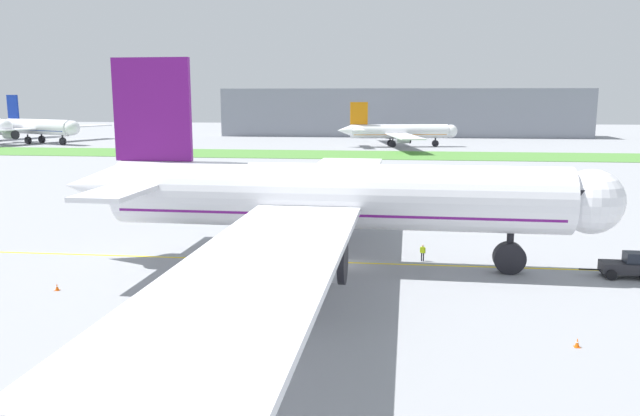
{
  "coord_description": "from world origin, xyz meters",
  "views": [
    {
      "loc": [
        4.05,
        -55.33,
        15.29
      ],
      "look_at": [
        -3.11,
        6.6,
        4.06
      ],
      "focal_mm": 34.99,
      "sensor_mm": 36.0,
      "label": 1
    }
  ],
  "objects_px": {
    "parked_airliner_far_right": "(398,132)",
    "pushback_tug": "(627,266)",
    "parked_airliner_far_centre": "(38,127)",
    "ground_crew_wingwalker_port": "(234,322)",
    "service_truck_baggage_loader": "(129,174)",
    "ground_crew_marshaller_front": "(136,322)",
    "airliner_foreground": "(329,198)",
    "ground_crew_wingwalker_starboard": "(423,251)",
    "traffic_cone_near_nose": "(57,287)",
    "traffic_cone_port_wing": "(577,343)"
  },
  "relations": [
    {
      "from": "parked_airliner_far_right",
      "to": "pushback_tug",
      "type": "bearing_deg",
      "value": -82.34
    },
    {
      "from": "parked_airliner_far_right",
      "to": "parked_airliner_far_centre",
      "type": "bearing_deg",
      "value": -179.96
    },
    {
      "from": "ground_crew_wingwalker_port",
      "to": "parked_airliner_far_right",
      "type": "relative_size",
      "value": 0.03
    },
    {
      "from": "service_truck_baggage_loader",
      "to": "parked_airliner_far_right",
      "type": "bearing_deg",
      "value": 60.53
    },
    {
      "from": "pushback_tug",
      "to": "ground_crew_marshaller_front",
      "type": "distance_m",
      "value": 40.24
    },
    {
      "from": "service_truck_baggage_loader",
      "to": "airliner_foreground",
      "type": "bearing_deg",
      "value": -51.29
    },
    {
      "from": "pushback_tug",
      "to": "service_truck_baggage_loader",
      "type": "distance_m",
      "value": 84.72
    },
    {
      "from": "pushback_tug",
      "to": "parked_airliner_far_centre",
      "type": "xyz_separation_m",
      "value": [
        -134.43,
        137.47,
        4.28
      ]
    },
    {
      "from": "parked_airliner_far_right",
      "to": "ground_crew_wingwalker_starboard",
      "type": "bearing_deg",
      "value": -89.36
    },
    {
      "from": "ground_crew_wingwalker_port",
      "to": "traffic_cone_near_nose",
      "type": "xyz_separation_m",
      "value": [
        -16.47,
        7.77,
        -0.69
      ]
    },
    {
      "from": "traffic_cone_near_nose",
      "to": "service_truck_baggage_loader",
      "type": "bearing_deg",
      "value": 108.48
    },
    {
      "from": "service_truck_baggage_loader",
      "to": "parked_airliner_far_right",
      "type": "xyz_separation_m",
      "value": [
        48.3,
        85.47,
        3.09
      ]
    },
    {
      "from": "ground_crew_wingwalker_starboard",
      "to": "ground_crew_wingwalker_port",
      "type": "bearing_deg",
      "value": -122.64
    },
    {
      "from": "ground_crew_wingwalker_port",
      "to": "airliner_foreground",
      "type": "bearing_deg",
      "value": 75.91
    },
    {
      "from": "service_truck_baggage_loader",
      "to": "parked_airliner_far_right",
      "type": "height_order",
      "value": "parked_airliner_far_right"
    },
    {
      "from": "airliner_foreground",
      "to": "traffic_cone_port_wing",
      "type": "relative_size",
      "value": 134.74
    },
    {
      "from": "ground_crew_wingwalker_starboard",
      "to": "service_truck_baggage_loader",
      "type": "bearing_deg",
      "value": 135.67
    },
    {
      "from": "ground_crew_wingwalker_port",
      "to": "parked_airliner_far_centre",
      "type": "distance_m",
      "value": 186.32
    },
    {
      "from": "ground_crew_marshaller_front",
      "to": "parked_airliner_far_centre",
      "type": "bearing_deg",
      "value": 122.36
    },
    {
      "from": "ground_crew_wingwalker_port",
      "to": "service_truck_baggage_loader",
      "type": "distance_m",
      "value": 78.07
    },
    {
      "from": "airliner_foreground",
      "to": "parked_airliner_far_centre",
      "type": "xyz_separation_m",
      "value": [
        -108.85,
        136.83,
        -1.05
      ]
    },
    {
      "from": "traffic_cone_port_wing",
      "to": "service_truck_baggage_loader",
      "type": "bearing_deg",
      "value": 130.57
    },
    {
      "from": "ground_crew_wingwalker_port",
      "to": "traffic_cone_port_wing",
      "type": "height_order",
      "value": "ground_crew_wingwalker_port"
    },
    {
      "from": "ground_crew_marshaller_front",
      "to": "parked_airliner_far_centre",
      "type": "xyz_separation_m",
      "value": [
        -98.2,
        154.98,
        4.33
      ]
    },
    {
      "from": "ground_crew_marshaller_front",
      "to": "service_truck_baggage_loader",
      "type": "height_order",
      "value": "service_truck_baggage_loader"
    },
    {
      "from": "ground_crew_wingwalker_port",
      "to": "ground_crew_marshaller_front",
      "type": "xyz_separation_m",
      "value": [
        -6.29,
        -0.78,
        -0.02
      ]
    },
    {
      "from": "pushback_tug",
      "to": "traffic_cone_port_wing",
      "type": "bearing_deg",
      "value": -117.79
    },
    {
      "from": "traffic_cone_near_nose",
      "to": "parked_airliner_far_centre",
      "type": "bearing_deg",
      "value": 121.01
    },
    {
      "from": "pushback_tug",
      "to": "traffic_cone_port_wing",
      "type": "xyz_separation_m",
      "value": [
        -8.46,
        -16.05,
        -0.73
      ]
    },
    {
      "from": "pushback_tug",
      "to": "service_truck_baggage_loader",
      "type": "relative_size",
      "value": 0.92
    },
    {
      "from": "pushback_tug",
      "to": "parked_airliner_far_right",
      "type": "relative_size",
      "value": 0.1
    },
    {
      "from": "ground_crew_wingwalker_port",
      "to": "parked_airliner_far_right",
      "type": "xyz_separation_m",
      "value": [
        11.43,
        154.28,
        3.6
      ]
    },
    {
      "from": "parked_airliner_far_centre",
      "to": "traffic_cone_port_wing",
      "type": "bearing_deg",
      "value": -50.63
    },
    {
      "from": "ground_crew_marshaller_front",
      "to": "ground_crew_wingwalker_port",
      "type": "bearing_deg",
      "value": 7.1
    },
    {
      "from": "ground_crew_marshaller_front",
      "to": "traffic_cone_near_nose",
      "type": "bearing_deg",
      "value": 139.96
    },
    {
      "from": "ground_crew_wingwalker_starboard",
      "to": "traffic_cone_port_wing",
      "type": "distance_m",
      "value": 21.31
    },
    {
      "from": "traffic_cone_near_nose",
      "to": "parked_airliner_far_right",
      "type": "xyz_separation_m",
      "value": [
        27.9,
        146.51,
        4.29
      ]
    },
    {
      "from": "ground_crew_marshaller_front",
      "to": "parked_airliner_far_right",
      "type": "distance_m",
      "value": 156.11
    },
    {
      "from": "ground_crew_marshaller_front",
      "to": "traffic_cone_port_wing",
      "type": "height_order",
      "value": "ground_crew_marshaller_front"
    },
    {
      "from": "airliner_foreground",
      "to": "pushback_tug",
      "type": "bearing_deg",
      "value": -1.45
    },
    {
      "from": "pushback_tug",
      "to": "ground_crew_wingwalker_starboard",
      "type": "distance_m",
      "value": 17.36
    },
    {
      "from": "parked_airliner_far_right",
      "to": "airliner_foreground",
      "type": "bearing_deg",
      "value": -92.96
    },
    {
      "from": "ground_crew_marshaller_front",
      "to": "traffic_cone_port_wing",
      "type": "distance_m",
      "value": 27.82
    },
    {
      "from": "parked_airliner_far_centre",
      "to": "parked_airliner_far_right",
      "type": "relative_size",
      "value": 0.97
    },
    {
      "from": "traffic_cone_port_wing",
      "to": "service_truck_baggage_loader",
      "type": "distance_m",
      "value": 89.72
    },
    {
      "from": "ground_crew_wingwalker_starboard",
      "to": "traffic_cone_near_nose",
      "type": "distance_m",
      "value": 31.91
    },
    {
      "from": "ground_crew_wingwalker_port",
      "to": "service_truck_baggage_loader",
      "type": "relative_size",
      "value": 0.26
    },
    {
      "from": "ground_crew_wingwalker_starboard",
      "to": "pushback_tug",
      "type": "bearing_deg",
      "value": -11.47
    },
    {
      "from": "service_truck_baggage_loader",
      "to": "parked_airliner_far_centre",
      "type": "distance_m",
      "value": 108.98
    },
    {
      "from": "ground_crew_wingwalker_port",
      "to": "ground_crew_wingwalker_starboard",
      "type": "bearing_deg",
      "value": 57.36
    }
  ]
}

